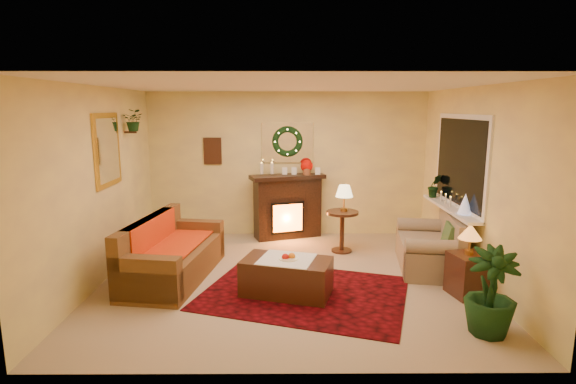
{
  "coord_description": "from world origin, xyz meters",
  "views": [
    {
      "loc": [
        -0.03,
        -5.86,
        2.32
      ],
      "look_at": [
        0.0,
        0.35,
        1.15
      ],
      "focal_mm": 28.0,
      "sensor_mm": 36.0,
      "label": 1
    }
  ],
  "objects_px": {
    "fireplace": "(287,207)",
    "side_table_round": "(342,232)",
    "sofa": "(174,248)",
    "end_table_square": "(469,275)",
    "loveseat": "(429,240)",
    "coffee_table": "(287,278)"
  },
  "relations": [
    {
      "from": "fireplace",
      "to": "loveseat",
      "type": "relative_size",
      "value": 0.84
    },
    {
      "from": "fireplace",
      "to": "coffee_table",
      "type": "height_order",
      "value": "fireplace"
    },
    {
      "from": "end_table_square",
      "to": "sofa",
      "type": "bearing_deg",
      "value": 170.86
    },
    {
      "from": "fireplace",
      "to": "side_table_round",
      "type": "relative_size",
      "value": 1.73
    },
    {
      "from": "sofa",
      "to": "fireplace",
      "type": "height_order",
      "value": "fireplace"
    },
    {
      "from": "loveseat",
      "to": "side_table_round",
      "type": "distance_m",
      "value": 1.4
    },
    {
      "from": "end_table_square",
      "to": "coffee_table",
      "type": "height_order",
      "value": "end_table_square"
    },
    {
      "from": "loveseat",
      "to": "sofa",
      "type": "bearing_deg",
      "value": -165.41
    },
    {
      "from": "sofa",
      "to": "coffee_table",
      "type": "xyz_separation_m",
      "value": [
        1.55,
        -0.58,
        -0.22
      ]
    },
    {
      "from": "sofa",
      "to": "end_table_square",
      "type": "distance_m",
      "value": 3.88
    },
    {
      "from": "side_table_round",
      "to": "end_table_square",
      "type": "bearing_deg",
      "value": -51.67
    },
    {
      "from": "loveseat",
      "to": "end_table_square",
      "type": "height_order",
      "value": "loveseat"
    },
    {
      "from": "fireplace",
      "to": "side_table_round",
      "type": "distance_m",
      "value": 1.25
    },
    {
      "from": "loveseat",
      "to": "side_table_round",
      "type": "bearing_deg",
      "value": 156.09
    },
    {
      "from": "end_table_square",
      "to": "coffee_table",
      "type": "xyz_separation_m",
      "value": [
        -2.28,
        0.04,
        -0.06
      ]
    },
    {
      "from": "sofa",
      "to": "coffee_table",
      "type": "height_order",
      "value": "sofa"
    },
    {
      "from": "side_table_round",
      "to": "coffee_table",
      "type": "bearing_deg",
      "value": -117.98
    },
    {
      "from": "fireplace",
      "to": "side_table_round",
      "type": "height_order",
      "value": "fireplace"
    },
    {
      "from": "side_table_round",
      "to": "loveseat",
      "type": "bearing_deg",
      "value": -32.65
    },
    {
      "from": "sofa",
      "to": "end_table_square",
      "type": "bearing_deg",
      "value": -0.8
    },
    {
      "from": "fireplace",
      "to": "sofa",
      "type": "bearing_deg",
      "value": -146.79
    },
    {
      "from": "coffee_table",
      "to": "side_table_round",
      "type": "bearing_deg",
      "value": 78.16
    }
  ]
}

